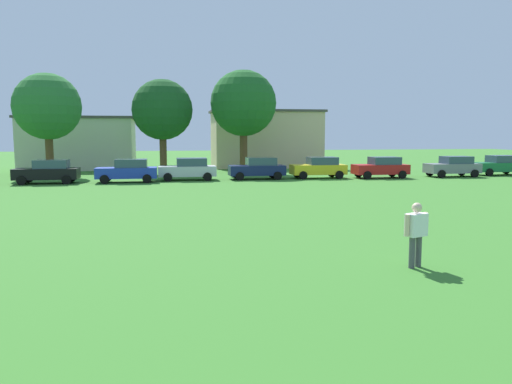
% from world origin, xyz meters
% --- Properties ---
extents(ground_plane, '(160.00, 160.00, 0.00)m').
position_xyz_m(ground_plane, '(0.00, 30.00, 0.00)').
color(ground_plane, '#387528').
extents(adult_bystander, '(0.76, 0.49, 1.70)m').
position_xyz_m(adult_bystander, '(7.86, 12.40, 1.01)').
color(adult_bystander, '#4C4C51').
rests_on(adult_bystander, ground).
extents(parked_car_black_0, '(4.30, 2.02, 1.68)m').
position_xyz_m(parked_car_black_0, '(-6.66, 37.69, 0.86)').
color(parked_car_black_0, black).
rests_on(parked_car_black_0, ground).
extents(parked_car_blue_1, '(4.30, 2.02, 1.68)m').
position_xyz_m(parked_car_blue_1, '(-1.18, 37.64, 0.86)').
color(parked_car_blue_1, '#1E38AD').
rests_on(parked_car_blue_1, ground).
extents(parked_car_silver_2, '(4.30, 2.02, 1.68)m').
position_xyz_m(parked_car_silver_2, '(3.21, 38.59, 0.86)').
color(parked_car_silver_2, silver).
rests_on(parked_car_silver_2, ground).
extents(parked_car_navy_3, '(4.30, 2.02, 1.68)m').
position_xyz_m(parked_car_navy_3, '(8.56, 38.48, 0.86)').
color(parked_car_navy_3, '#141E4C').
rests_on(parked_car_navy_3, ground).
extents(parked_car_yellow_4, '(4.30, 2.02, 1.68)m').
position_xyz_m(parked_car_yellow_4, '(13.51, 38.50, 0.86)').
color(parked_car_yellow_4, yellow).
rests_on(parked_car_yellow_4, ground).
extents(parked_car_red_5, '(4.30, 2.02, 1.68)m').
position_xyz_m(parked_car_red_5, '(18.46, 37.78, 0.86)').
color(parked_car_red_5, red).
rests_on(parked_car_red_5, ground).
extents(parked_car_gray_6, '(4.30, 2.02, 1.68)m').
position_xyz_m(parked_car_gray_6, '(24.80, 37.86, 0.86)').
color(parked_car_gray_6, slate).
rests_on(parked_car_gray_6, ground).
extents(parked_car_green_7, '(4.30, 2.02, 1.68)m').
position_xyz_m(parked_car_green_7, '(29.67, 38.73, 0.86)').
color(parked_car_green_7, '#196B38').
rests_on(parked_car_green_7, ground).
extents(tree_left, '(5.42, 5.42, 8.45)m').
position_xyz_m(tree_left, '(-7.90, 44.15, 5.70)').
color(tree_left, brown).
rests_on(tree_left, ground).
extents(tree_right, '(5.33, 5.33, 8.30)m').
position_xyz_m(tree_right, '(1.33, 45.72, 5.60)').
color(tree_right, brown).
rests_on(tree_right, ground).
extents(tree_far_right, '(5.91, 5.91, 9.21)m').
position_xyz_m(tree_far_right, '(8.50, 45.23, 6.22)').
color(tree_far_right, brown).
rests_on(tree_far_right, ground).
extents(house_left, '(10.98, 6.96, 5.22)m').
position_xyz_m(house_left, '(-6.91, 53.08, 2.62)').
color(house_left, beige).
rests_on(house_left, ground).
extents(house_right, '(11.65, 6.51, 6.01)m').
position_xyz_m(house_right, '(12.13, 53.08, 3.01)').
color(house_right, beige).
rests_on(house_right, ground).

